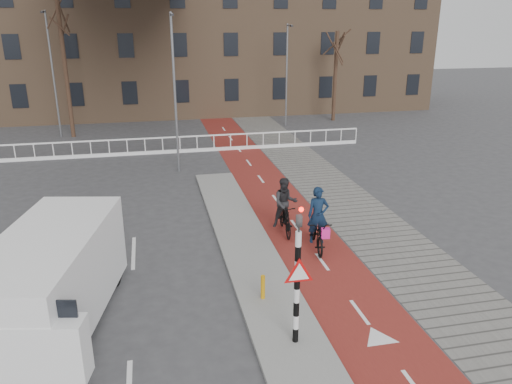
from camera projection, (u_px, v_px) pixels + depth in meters
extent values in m
plane|color=#38383A|center=(295.00, 299.00, 14.03)|extent=(120.00, 120.00, 0.00)
cube|color=maroon|center=(266.00, 185.00, 23.55)|extent=(2.50, 60.00, 0.01)
cube|color=slate|center=(322.00, 182.00, 24.12)|extent=(3.00, 60.00, 0.01)
cube|color=gray|center=(244.00, 241.00, 17.56)|extent=(1.80, 16.00, 0.12)
cylinder|color=black|center=(297.00, 288.00, 11.55)|extent=(0.14, 0.14, 2.88)
imported|color=black|center=(299.00, 215.00, 10.94)|extent=(0.13, 0.16, 0.80)
cylinder|color=#FF0C05|center=(301.00, 209.00, 10.76)|extent=(0.11, 0.02, 0.11)
cylinder|color=orange|center=(263.00, 287.00, 13.75)|extent=(0.12, 0.12, 0.70)
imported|color=black|center=(317.00, 233.00, 16.96)|extent=(1.08, 2.23, 1.12)
imported|color=#0D1E36|center=(318.00, 215.00, 16.74)|extent=(0.78, 0.58, 1.95)
cube|color=#E92090|center=(325.00, 233.00, 16.40)|extent=(0.31, 0.23, 0.34)
imported|color=black|center=(285.00, 218.00, 18.17)|extent=(0.69, 2.00, 1.18)
imported|color=black|center=(285.00, 203.00, 17.98)|extent=(0.95, 0.76, 1.86)
cube|color=white|center=(51.00, 278.00, 12.53)|extent=(3.40, 6.06, 2.28)
cube|color=green|center=(2.00, 286.00, 12.33)|extent=(0.77, 3.58, 0.55)
cube|color=green|center=(99.00, 277.00, 12.79)|extent=(0.77, 3.58, 0.55)
cube|color=black|center=(28.00, 320.00, 10.09)|extent=(2.02, 0.47, 0.90)
cylinder|color=black|center=(67.00, 358.00, 11.00)|extent=(0.44, 0.84, 0.80)
cylinder|color=black|center=(47.00, 273.00, 14.65)|extent=(0.44, 0.84, 0.80)
cylinder|color=black|center=(113.00, 273.00, 14.67)|extent=(0.44, 0.84, 0.80)
cube|color=silver|center=(127.00, 139.00, 28.40)|extent=(28.00, 0.08, 0.08)
cube|color=silver|center=(128.00, 154.00, 28.68)|extent=(28.00, 0.10, 0.20)
cube|color=#7F6047|center=(151.00, 37.00, 40.97)|extent=(46.00, 10.00, 12.00)
cylinder|color=#301D15|center=(66.00, 71.00, 31.83)|extent=(0.27, 0.27, 8.60)
cylinder|color=#301D15|center=(335.00, 77.00, 37.53)|extent=(0.27, 0.27, 6.60)
cylinder|color=slate|center=(175.00, 95.00, 24.51)|extent=(0.12, 0.12, 7.77)
cylinder|color=slate|center=(53.00, 76.00, 31.88)|extent=(0.12, 0.12, 7.96)
cylinder|color=slate|center=(287.00, 76.00, 35.67)|extent=(0.12, 0.12, 7.13)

